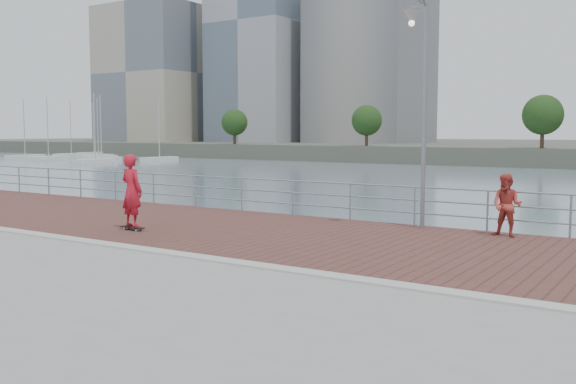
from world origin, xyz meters
The scene contains 10 objects.
water centered at (0.00, 0.00, -2.00)m, with size 400.00×400.00×0.00m, color slate.
brick_lane centered at (0.00, 3.60, 0.01)m, with size 40.00×6.80×0.02m, color brown.
curb centered at (0.00, 0.00, 0.03)m, with size 40.00×0.40×0.06m, color #B7B5AD.
guardrail centered at (0.00, 7.00, 0.69)m, with size 39.06×0.06×1.13m.
street_lamp centered at (1.45, 6.06, 4.29)m, with size 0.44×1.28×6.03m.
skateboard centered at (-4.95, 1.92, 0.09)m, with size 0.80×0.26×0.09m.
skateboarder centered at (-4.95, 1.92, 1.08)m, with size 0.71×0.47×1.96m, color red.
bystander centered at (3.75, 6.32, 0.81)m, with size 0.77×0.60×1.59m, color #C04138.
shoreline_trees centered at (-9.27, 77.00, 4.36)m, with size 109.56×5.14×6.86m.
marina centered at (-79.35, 61.56, -1.54)m, with size 29.75×27.96×10.23m.
Camera 1 is at (7.90, -10.07, 2.67)m, focal length 40.00 mm.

